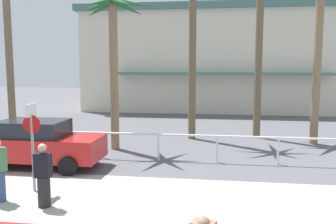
{
  "coord_description": "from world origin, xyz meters",
  "views": [
    {
      "loc": [
        2.37,
        -5.28,
        3.67
      ],
      "look_at": [
        0.73,
        6.0,
        2.2
      ],
      "focal_mm": 39.7,
      "sensor_mm": 36.0,
      "label": 1
    }
  ],
  "objects_px": {
    "car_red_1": "(39,143)",
    "pedestrian_1": "(44,178)",
    "stop_sign_bike_lane": "(32,135)",
    "palm_tree_5": "(319,27)",
    "palm_tree_4": "(260,17)",
    "palm_tree_1": "(7,5)",
    "palm_tree_2": "(114,35)"
  },
  "relations": [
    {
      "from": "palm_tree_1",
      "to": "palm_tree_5",
      "type": "distance_m",
      "value": 14.82
    },
    {
      "from": "palm_tree_2",
      "to": "palm_tree_4",
      "type": "xyz_separation_m",
      "value": [
        6.3,
        3.59,
        1.06
      ]
    },
    {
      "from": "palm_tree_4",
      "to": "palm_tree_5",
      "type": "relative_size",
      "value": 1.12
    },
    {
      "from": "palm_tree_5",
      "to": "car_red_1",
      "type": "xyz_separation_m",
      "value": [
        -10.67,
        -5.49,
        -4.46
      ]
    },
    {
      "from": "palm_tree_1",
      "to": "palm_tree_4",
      "type": "height_order",
      "value": "palm_tree_1"
    },
    {
      "from": "car_red_1",
      "to": "stop_sign_bike_lane",
      "type": "bearing_deg",
      "value": -65.89
    },
    {
      "from": "car_red_1",
      "to": "pedestrian_1",
      "type": "height_order",
      "value": "car_red_1"
    },
    {
      "from": "stop_sign_bike_lane",
      "to": "car_red_1",
      "type": "height_order",
      "value": "stop_sign_bike_lane"
    },
    {
      "from": "pedestrian_1",
      "to": "stop_sign_bike_lane",
      "type": "bearing_deg",
      "value": 128.04
    },
    {
      "from": "palm_tree_1",
      "to": "palm_tree_4",
      "type": "xyz_separation_m",
      "value": [
        12.33,
        1.48,
        -0.63
      ]
    },
    {
      "from": "palm_tree_1",
      "to": "palm_tree_5",
      "type": "relative_size",
      "value": 1.27
    },
    {
      "from": "stop_sign_bike_lane",
      "to": "palm_tree_4",
      "type": "relative_size",
      "value": 0.31
    },
    {
      "from": "palm_tree_5",
      "to": "pedestrian_1",
      "type": "relative_size",
      "value": 4.38
    },
    {
      "from": "stop_sign_bike_lane",
      "to": "palm_tree_4",
      "type": "height_order",
      "value": "palm_tree_4"
    },
    {
      "from": "palm_tree_1",
      "to": "car_red_1",
      "type": "relative_size",
      "value": 2.12
    },
    {
      "from": "palm_tree_5",
      "to": "car_red_1",
      "type": "bearing_deg",
      "value": -152.76
    },
    {
      "from": "car_red_1",
      "to": "palm_tree_2",
      "type": "bearing_deg",
      "value": 58.24
    },
    {
      "from": "palm_tree_2",
      "to": "palm_tree_1",
      "type": "bearing_deg",
      "value": 160.73
    },
    {
      "from": "palm_tree_1",
      "to": "palm_tree_4",
      "type": "distance_m",
      "value": 12.43
    },
    {
      "from": "car_red_1",
      "to": "pedestrian_1",
      "type": "xyz_separation_m",
      "value": [
        1.96,
        -3.56,
        -0.1
      ]
    },
    {
      "from": "palm_tree_1",
      "to": "car_red_1",
      "type": "xyz_separation_m",
      "value": [
        4.1,
        -5.21,
        -5.69
      ]
    },
    {
      "from": "stop_sign_bike_lane",
      "to": "pedestrian_1",
      "type": "distance_m",
      "value": 1.65
    },
    {
      "from": "pedestrian_1",
      "to": "palm_tree_1",
      "type": "bearing_deg",
      "value": 124.61
    },
    {
      "from": "palm_tree_1",
      "to": "car_red_1",
      "type": "distance_m",
      "value": 8.74
    },
    {
      "from": "palm_tree_1",
      "to": "palm_tree_2",
      "type": "height_order",
      "value": "palm_tree_1"
    },
    {
      "from": "stop_sign_bike_lane",
      "to": "palm_tree_5",
      "type": "xyz_separation_m",
      "value": [
        9.56,
        7.97,
        3.65
      ]
    },
    {
      "from": "stop_sign_bike_lane",
      "to": "palm_tree_1",
      "type": "distance_m",
      "value": 10.49
    },
    {
      "from": "palm_tree_2",
      "to": "palm_tree_5",
      "type": "distance_m",
      "value": 9.07
    },
    {
      "from": "palm_tree_2",
      "to": "palm_tree_5",
      "type": "bearing_deg",
      "value": 15.25
    },
    {
      "from": "palm_tree_2",
      "to": "pedestrian_1",
      "type": "bearing_deg",
      "value": -89.69
    },
    {
      "from": "stop_sign_bike_lane",
      "to": "palm_tree_2",
      "type": "height_order",
      "value": "palm_tree_2"
    },
    {
      "from": "stop_sign_bike_lane",
      "to": "palm_tree_5",
      "type": "bearing_deg",
      "value": 39.8
    }
  ]
}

